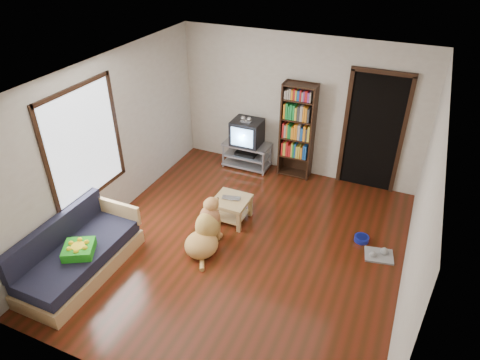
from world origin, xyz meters
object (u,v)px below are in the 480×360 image
at_px(laptop, 230,200).
at_px(crt_tv, 247,132).
at_px(sofa, 78,257).
at_px(dog, 206,232).
at_px(green_cushion, 79,249).
at_px(coffee_table, 231,205).
at_px(grey_rag, 379,255).
at_px(tv_stand, 247,154).
at_px(dog_bowl, 362,239).
at_px(bookshelf, 298,126).

bearing_deg(laptop, crt_tv, 92.72).
relative_size(sofa, dog, 1.90).
xyz_separation_m(laptop, dog, (-0.06, -0.74, -0.13)).
bearing_deg(sofa, green_cushion, -27.45).
height_order(coffee_table, dog, dog).
bearing_deg(sofa, grey_rag, 27.74).
height_order(grey_rag, crt_tv, crt_tv).
height_order(tv_stand, sofa, sofa).
height_order(dog_bowl, tv_stand, tv_stand).
distance_m(laptop, coffee_table, 0.13).
bearing_deg(laptop, green_cushion, -135.39).
bearing_deg(sofa, crt_tv, 75.07).
relative_size(laptop, grey_rag, 0.73).
relative_size(tv_stand, coffee_table, 1.64).
bearing_deg(dog, dog_bowl, 27.19).
relative_size(crt_tv, dog, 0.61).
distance_m(laptop, tv_stand, 1.80).
height_order(tv_stand, bookshelf, bookshelf).
distance_m(grey_rag, coffee_table, 2.36).
height_order(sofa, dog, sofa).
distance_m(crt_tv, dog, 2.57).
distance_m(dog_bowl, bookshelf, 2.36).
distance_m(dog_bowl, crt_tv, 2.96).
bearing_deg(coffee_table, grey_rag, 1.49).
bearing_deg(grey_rag, dog_bowl, 140.19).
relative_size(grey_rag, sofa, 0.22).
bearing_deg(dog, green_cushion, -135.60).
distance_m(green_cushion, dog, 1.75).
relative_size(dog_bowl, tv_stand, 0.24).
distance_m(green_cushion, crt_tv, 3.82).
bearing_deg(coffee_table, tv_stand, 104.89).
bearing_deg(crt_tv, coffee_table, -75.29).
bearing_deg(coffee_table, green_cushion, -123.24).
bearing_deg(dog, crt_tv, 98.92).
distance_m(grey_rag, dog, 2.56).
bearing_deg(bookshelf, green_cushion, -115.41).
bearing_deg(coffee_table, dog, -94.52).
bearing_deg(tv_stand, crt_tv, 90.00).
bearing_deg(sofa, bookshelf, 62.68).
bearing_deg(bookshelf, dog, -102.23).
height_order(green_cushion, sofa, sofa).
xyz_separation_m(coffee_table, dog, (-0.06, -0.77, 0.01)).
distance_m(grey_rag, tv_stand, 3.26).
bearing_deg(laptop, dog_bowl, -2.29).
bearing_deg(dog_bowl, sofa, -147.25).
xyz_separation_m(laptop, tv_stand, (-0.45, 1.74, -0.14)).
bearing_deg(laptop, dog, -106.45).
xyz_separation_m(green_cushion, grey_rag, (3.65, 2.05, -0.47)).
xyz_separation_m(dog_bowl, tv_stand, (-2.50, 1.39, 0.23)).
relative_size(green_cushion, crt_tv, 0.66).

